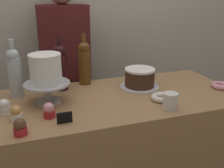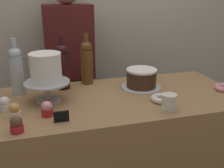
# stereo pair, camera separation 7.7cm
# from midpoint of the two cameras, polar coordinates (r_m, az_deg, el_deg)

# --- Properties ---
(back_wall) EXTENTS (6.00, 0.05, 2.60)m
(back_wall) POSITION_cam_midpoint_polar(r_m,az_deg,el_deg) (2.26, -5.34, 14.63)
(back_wall) COLOR #BCB7A8
(back_wall) RESTS_ON ground_plane
(display_counter) EXTENTS (1.49, 0.66, 0.92)m
(display_counter) POSITION_cam_midpoint_polar(r_m,az_deg,el_deg) (1.72, 1.35, -17.29)
(display_counter) COLOR #997047
(display_counter) RESTS_ON ground_plane
(cake_stand_pedestal) EXTENTS (0.24, 0.24, 0.11)m
(cake_stand_pedestal) POSITION_cam_midpoint_polar(r_m,az_deg,el_deg) (1.44, -12.33, -0.83)
(cake_stand_pedestal) COLOR #B2B2B7
(cake_stand_pedestal) RESTS_ON display_counter
(white_layer_cake) EXTENTS (0.17, 0.17, 0.15)m
(white_layer_cake) POSITION_cam_midpoint_polar(r_m,az_deg,el_deg) (1.41, -12.66, 3.48)
(white_layer_cake) COLOR white
(white_layer_cake) RESTS_ON cake_stand_pedestal
(silver_serving_platter) EXTENTS (0.24, 0.24, 0.01)m
(silver_serving_platter) POSITION_cam_midpoint_polar(r_m,az_deg,el_deg) (1.64, 7.66, -0.68)
(silver_serving_platter) COLOR silver
(silver_serving_platter) RESTS_ON display_counter
(chocolate_round_cake) EXTENTS (0.19, 0.19, 0.11)m
(chocolate_round_cake) POSITION_cam_midpoint_polar(r_m,az_deg,el_deg) (1.62, 7.76, 1.33)
(chocolate_round_cake) COLOR #3D2619
(chocolate_round_cake) RESTS_ON silver_serving_platter
(wine_bottle_clear) EXTENTS (0.08, 0.08, 0.33)m
(wine_bottle_clear) POSITION_cam_midpoint_polar(r_m,az_deg,el_deg) (1.57, -18.65, 2.87)
(wine_bottle_clear) COLOR #B2BCC1
(wine_bottle_clear) RESTS_ON display_counter
(wine_bottle_dark_red) EXTENTS (0.08, 0.08, 0.33)m
(wine_bottle_dark_red) POSITION_cam_midpoint_polar(r_m,az_deg,el_deg) (1.60, -9.33, 3.91)
(wine_bottle_dark_red) COLOR black
(wine_bottle_dark_red) RESTS_ON display_counter
(wine_bottle_amber) EXTENTS (0.08, 0.08, 0.33)m
(wine_bottle_amber) POSITION_cam_midpoint_polar(r_m,az_deg,el_deg) (1.68, -4.22, 4.85)
(wine_bottle_amber) COLOR #5B3814
(wine_bottle_amber) RESTS_ON display_counter
(cupcake_caramel) EXTENTS (0.06, 0.06, 0.07)m
(cupcake_caramel) POSITION_cam_midpoint_polar(r_m,az_deg,el_deg) (1.31, -18.78, -5.58)
(cupcake_caramel) COLOR white
(cupcake_caramel) RESTS_ON display_counter
(cupcake_vanilla) EXTENTS (0.06, 0.06, 0.07)m
(cupcake_vanilla) POSITION_cam_midpoint_polar(r_m,az_deg,el_deg) (1.40, -20.80, -4.15)
(cupcake_vanilla) COLOR white
(cupcake_vanilla) RESTS_ON display_counter
(cupcake_strawberry) EXTENTS (0.06, 0.06, 0.07)m
(cupcake_strawberry) POSITION_cam_midpoint_polar(r_m,az_deg,el_deg) (1.29, -12.26, -5.35)
(cupcake_strawberry) COLOR red
(cupcake_strawberry) RESTS_ON display_counter
(cupcake_chocolate) EXTENTS (0.06, 0.06, 0.07)m
(cupcake_chocolate) POSITION_cam_midpoint_polar(r_m,az_deg,el_deg) (1.18, -18.26, -8.42)
(cupcake_chocolate) COLOR red
(cupcake_chocolate) RESTS_ON display_counter
(donut_sugar) EXTENTS (0.11, 0.11, 0.03)m
(donut_sugar) POSITION_cam_midpoint_polar(r_m,az_deg,el_deg) (1.46, 12.12, -3.12)
(donut_sugar) COLOR silver
(donut_sugar) RESTS_ON display_counter
(donut_pink) EXTENTS (0.11, 0.11, 0.03)m
(donut_pink) POSITION_cam_midpoint_polar(r_m,az_deg,el_deg) (1.74, 24.35, -0.73)
(donut_pink) COLOR pink
(donut_pink) RESTS_ON display_counter
(price_sign_chalkboard) EXTENTS (0.07, 0.01, 0.05)m
(price_sign_chalkboard) POSITION_cam_midpoint_polar(r_m,az_deg,el_deg) (1.23, -9.16, -7.00)
(price_sign_chalkboard) COLOR black
(price_sign_chalkboard) RESTS_ON display_counter
(coffee_cup_ceramic) EXTENTS (0.08, 0.08, 0.09)m
(coffee_cup_ceramic) POSITION_cam_midpoint_polar(r_m,az_deg,el_deg) (1.35, 13.89, -3.91)
(coffee_cup_ceramic) COLOR silver
(coffee_cup_ceramic) RESTS_ON display_counter
(barista_figure) EXTENTS (0.36, 0.22, 1.60)m
(barista_figure) POSITION_cam_midpoint_polar(r_m,az_deg,el_deg) (2.11, -7.92, 1.38)
(barista_figure) COLOR black
(barista_figure) RESTS_ON ground_plane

